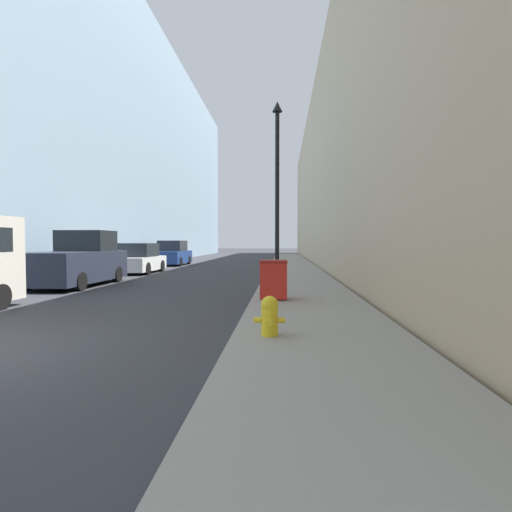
% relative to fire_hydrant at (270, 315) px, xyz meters
% --- Properties ---
extents(sidewalk_right, '(2.98, 60.00, 0.13)m').
position_rel_fire_hydrant_xyz_m(sidewalk_right, '(0.87, 16.74, -0.41)').
color(sidewalk_right, gray).
rests_on(sidewalk_right, ground).
extents(building_left_glass, '(12.00, 60.00, 19.27)m').
position_rel_fire_hydrant_xyz_m(building_left_glass, '(-15.81, 24.74, 9.17)').
color(building_left_glass, '#849EB2').
rests_on(building_left_glass, ground).
extents(building_right_stone, '(12.00, 60.00, 13.34)m').
position_rel_fire_hydrant_xyz_m(building_right_stone, '(8.46, 24.74, 6.20)').
color(building_right_stone, tan).
rests_on(building_right_stone, ground).
extents(fire_hydrant, '(0.51, 0.40, 0.65)m').
position_rel_fire_hydrant_xyz_m(fire_hydrant, '(0.00, 0.00, 0.00)').
color(fire_hydrant, yellow).
rests_on(fire_hydrant, sidewalk_right).
extents(trash_bin, '(0.73, 0.65, 1.05)m').
position_rel_fire_hydrant_xyz_m(trash_bin, '(-0.03, 4.17, 0.20)').
color(trash_bin, red).
rests_on(trash_bin, sidewalk_right).
extents(lamppost, '(0.36, 0.36, 6.57)m').
position_rel_fire_hydrant_xyz_m(lamppost, '(0.01, 7.99, 3.21)').
color(lamppost, black).
rests_on(lamppost, sidewalk_right).
extents(pickup_truck, '(2.13, 4.94, 2.12)m').
position_rel_fire_hydrant_xyz_m(pickup_truck, '(-7.65, 8.29, 0.43)').
color(pickup_truck, '#232838').
rests_on(pickup_truck, ground).
extents(parked_sedan_near, '(1.96, 4.00, 1.61)m').
position_rel_fire_hydrant_xyz_m(parked_sedan_near, '(-7.52, 14.39, 0.26)').
color(parked_sedan_near, silver).
rests_on(parked_sedan_near, ground).
extents(parked_sedan_far, '(1.94, 4.33, 1.77)m').
position_rel_fire_hydrant_xyz_m(parked_sedan_far, '(-7.71, 21.77, 0.33)').
color(parked_sedan_far, navy).
rests_on(parked_sedan_far, ground).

